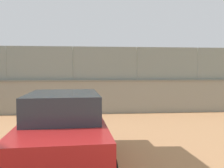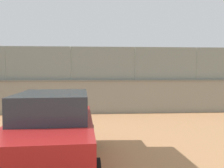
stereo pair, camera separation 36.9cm
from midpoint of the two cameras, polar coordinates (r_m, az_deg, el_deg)
ground_plane at (r=22.63m, az=-6.97°, el=-2.43°), size 260.00×260.00×0.00m
perimeter_wall at (r=12.36m, az=-2.42°, el=-2.94°), size 29.66×1.22×1.70m
fence_panel_on_wall at (r=12.30m, az=-2.44°, el=4.87°), size 29.13×0.86×1.67m
player_baseline_waiting at (r=21.31m, az=1.86°, el=-0.30°), size 0.73×1.25×1.54m
player_at_service_line at (r=18.28m, az=-3.34°, el=-0.99°), size 1.00×0.69×1.48m
sports_ball at (r=20.69m, az=1.33°, el=-2.66°), size 0.19×0.19×0.19m
spare_ball_by_wall at (r=14.87m, az=-24.99°, el=-5.15°), size 0.20×0.20×0.20m
parked_car_red at (r=5.67m, az=-13.21°, el=-10.20°), size 2.04×3.97×1.65m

